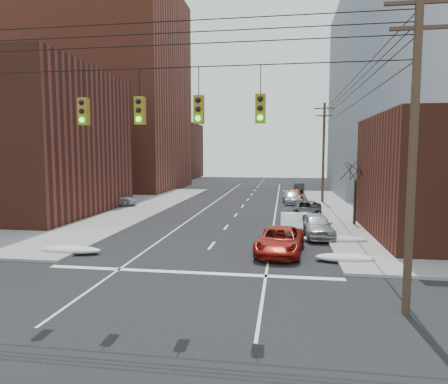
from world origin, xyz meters
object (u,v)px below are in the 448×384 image
(parked_car_b, at_px, (291,224))
(parked_car_c, at_px, (308,210))
(parked_car_a, at_px, (316,225))
(lot_car_c, at_px, (23,205))
(parked_car_e, at_px, (294,195))
(lot_car_b, at_px, (111,199))
(lot_car_a, at_px, (52,208))
(parked_car_d, at_px, (292,198))
(red_pickup, at_px, (280,241))
(parked_car_f, at_px, (299,188))
(lot_car_d, at_px, (67,199))

(parked_car_b, distance_m, parked_car_c, 7.13)
(parked_car_a, xyz_separation_m, lot_car_c, (-26.13, 6.82, -0.01))
(parked_car_a, height_order, parked_car_e, parked_car_a)
(parked_car_a, distance_m, parked_car_b, 1.86)
(lot_car_b, height_order, lot_car_c, lot_car_b)
(lot_car_a, xyz_separation_m, lot_car_b, (2.04, 7.26, 0.01))
(parked_car_d, height_order, lot_car_c, lot_car_c)
(parked_car_b, bearing_deg, red_pickup, -97.34)
(parked_car_f, relative_size, lot_car_a, 0.86)
(red_pickup, distance_m, parked_car_d, 22.30)
(lot_car_d, bearing_deg, parked_car_a, -138.04)
(parked_car_f, xyz_separation_m, lot_car_c, (-26.13, -24.07, 0.15))
(red_pickup, distance_m, lot_car_d, 27.34)
(lot_car_b, bearing_deg, parked_car_e, -85.30)
(parked_car_c, bearing_deg, parked_car_b, -97.28)
(parked_car_f, bearing_deg, lot_car_a, -124.14)
(lot_car_b, bearing_deg, parked_car_b, -138.83)
(lot_car_d, bearing_deg, parked_car_e, -93.72)
(parked_car_f, bearing_deg, parked_car_a, -84.69)
(parked_car_c, relative_size, parked_car_d, 1.13)
(parked_car_b, xyz_separation_m, lot_car_b, (-18.09, 10.80, 0.19))
(parked_car_a, xyz_separation_m, lot_car_b, (-19.69, 11.74, 0.09))
(parked_car_f, height_order, lot_car_b, lot_car_b)
(parked_car_b, height_order, lot_car_a, lot_car_a)
(red_pickup, relative_size, lot_car_d, 1.32)
(parked_car_d, xyz_separation_m, lot_car_d, (-23.11, -6.11, 0.17))
(parked_car_a, relative_size, parked_car_d, 1.03)
(parked_car_c, height_order, parked_car_e, parked_car_e)
(parked_car_a, bearing_deg, lot_car_b, 141.89)
(lot_car_b, bearing_deg, lot_car_c, 109.40)
(parked_car_e, xyz_separation_m, parked_car_f, (0.97, 11.32, -0.12))
(red_pickup, height_order, parked_car_a, parked_car_a)
(parked_car_d, height_order, parked_car_f, parked_car_d)
(parked_car_d, bearing_deg, lot_car_c, -162.43)
(lot_car_d, bearing_deg, parked_car_c, -121.14)
(parked_car_e, bearing_deg, red_pickup, -98.66)
(parked_car_f, relative_size, lot_car_d, 0.97)
(parked_car_f, distance_m, lot_car_d, 31.19)
(parked_car_d, relative_size, lot_car_b, 0.86)
(parked_car_e, relative_size, lot_car_a, 1.00)
(lot_car_c, bearing_deg, lot_car_d, -11.30)
(lot_car_b, bearing_deg, lot_car_d, 75.96)
(lot_car_d, bearing_deg, lot_car_a, 177.92)
(parked_car_a, distance_m, lot_car_c, 27.00)
(parked_car_a, distance_m, lot_car_d, 26.91)
(parked_car_a, height_order, lot_car_a, lot_car_a)
(parked_car_b, relative_size, parked_car_d, 0.93)
(parked_car_b, distance_m, parked_car_e, 18.64)
(parked_car_f, bearing_deg, parked_car_e, -89.61)
(parked_car_c, relative_size, parked_car_e, 1.16)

